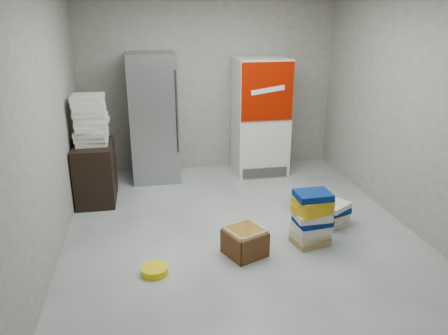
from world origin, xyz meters
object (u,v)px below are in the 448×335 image
Objects in this scene: coke_cooler at (261,117)px; wood_shelf at (96,172)px; cardboard_box at (245,243)px; phonebook_stack_main at (312,218)px; steel_fridge at (154,118)px.

wood_shelf is at bearing -163.72° from coke_cooler.
coke_cooler is 2.63m from wood_shelf.
phonebook_stack_main is at bearing -16.19° from cardboard_box.
wood_shelf is 1.29× the size of phonebook_stack_main.
coke_cooler is at bearing -0.18° from steel_fridge.
wood_shelf is at bearing 109.78° from cardboard_box.
steel_fridge is at bearing 113.61° from phonebook_stack_main.
wood_shelf reaches higher than phonebook_stack_main.
wood_shelf is (-0.83, -0.73, -0.55)m from steel_fridge.
phonebook_stack_main is at bearing -90.92° from coke_cooler.
steel_fridge is 2.76m from cardboard_box.
coke_cooler is at bearing 16.28° from wood_shelf.
phonebook_stack_main is (-0.04, -2.40, -0.59)m from coke_cooler.
coke_cooler is at bearing 78.84° from phonebook_stack_main.
cardboard_box is at bearing -71.49° from steel_fridge.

